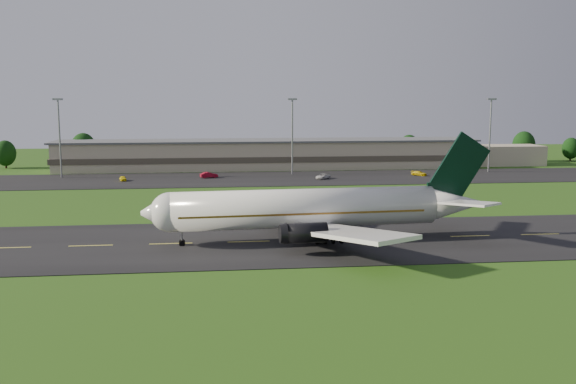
{
  "coord_description": "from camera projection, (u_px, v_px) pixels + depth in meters",
  "views": [
    {
      "loc": [
        -15.62,
        -89.74,
        20.52
      ],
      "look_at": [
        -4.4,
        8.0,
        6.0
      ],
      "focal_mm": 40.0,
      "sensor_mm": 36.0,
      "label": 1
    }
  ],
  "objects": [
    {
      "name": "service_vehicle_d",
      "position": [
        419.0,
        173.0,
        169.16
      ],
      "size": [
        4.23,
        4.1,
        1.22
      ],
      "primitive_type": "imported",
      "rotation": [
        0.0,
        0.0,
        0.82
      ],
      "color": "#DABB0C",
      "rests_on": "apron"
    },
    {
      "name": "apron",
      "position": [
        277.0,
        178.0,
        163.72
      ],
      "size": [
        260.0,
        30.0,
        0.1
      ],
      "primitive_type": "cube",
      "color": "black",
      "rests_on": "ground"
    },
    {
      "name": "light_mast_centre",
      "position": [
        292.0,
        127.0,
        170.29
      ],
      "size": [
        2.4,
        1.2,
        20.35
      ],
      "color": "gray",
      "rests_on": "ground"
    },
    {
      "name": "taxiway",
      "position": [
        324.0,
        240.0,
        92.95
      ],
      "size": [
        220.0,
        30.0,
        0.1
      ],
      "primitive_type": "cube",
      "color": "black",
      "rests_on": "ground"
    },
    {
      "name": "tree_line",
      "position": [
        362.0,
        148.0,
        199.79
      ],
      "size": [
        199.75,
        9.26,
        10.19
      ],
      "color": "black",
      "rests_on": "ground"
    },
    {
      "name": "light_mast_west",
      "position": [
        59.0,
        128.0,
        163.53
      ],
      "size": [
        2.4,
        1.2,
        20.35
      ],
      "color": "gray",
      "rests_on": "ground"
    },
    {
      "name": "airliner",
      "position": [
        311.0,
        209.0,
        92.1
      ],
      "size": [
        51.3,
        42.1,
        15.57
      ],
      "rotation": [
        0.0,
        0.0,
        0.06
      ],
      "color": "white",
      "rests_on": "ground"
    },
    {
      "name": "service_vehicle_c",
      "position": [
        323.0,
        176.0,
        162.34
      ],
      "size": [
        4.67,
        4.85,
        1.28
      ],
      "primitive_type": "imported",
      "rotation": [
        0.0,
        0.0,
        -0.73
      ],
      "color": "silver",
      "rests_on": "apron"
    },
    {
      "name": "light_mast_east",
      "position": [
        490.0,
        126.0,
        176.49
      ],
      "size": [
        2.4,
        1.2,
        20.35
      ],
      "color": "gray",
      "rests_on": "ground"
    },
    {
      "name": "ground",
      "position": [
        324.0,
        240.0,
        92.96
      ],
      "size": [
        360.0,
        360.0,
        0.0
      ],
      "primitive_type": "plane",
      "color": "#1C4210",
      "rests_on": "ground"
    },
    {
      "name": "terminal",
      "position": [
        290.0,
        155.0,
        187.63
      ],
      "size": [
        145.0,
        16.0,
        8.4
      ],
      "color": "#BCAE8F",
      "rests_on": "ground"
    },
    {
      "name": "service_vehicle_a",
      "position": [
        123.0,
        178.0,
        158.48
      ],
      "size": [
        2.28,
        3.71,
        1.18
      ],
      "primitive_type": "imported",
      "rotation": [
        0.0,
        0.0,
        0.28
      ],
      "color": "yellow",
      "rests_on": "apron"
    },
    {
      "name": "service_vehicle_b",
      "position": [
        209.0,
        175.0,
        164.45
      ],
      "size": [
        4.77,
        2.73,
        1.49
      ],
      "primitive_type": "imported",
      "rotation": [
        0.0,
        0.0,
        1.84
      ],
      "color": "maroon",
      "rests_on": "apron"
    }
  ]
}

